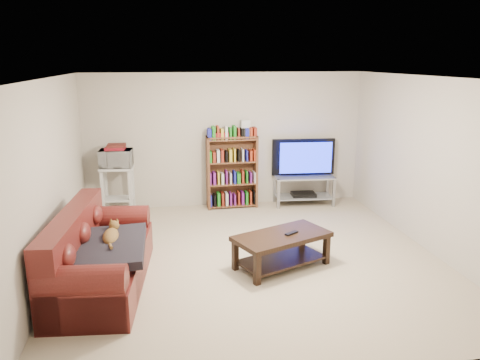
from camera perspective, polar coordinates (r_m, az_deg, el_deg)
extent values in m
plane|color=beige|center=(6.43, 1.50, -9.51)|extent=(5.00, 5.00, 0.00)
plane|color=white|center=(5.88, 1.65, 12.38)|extent=(5.00, 5.00, 0.00)
plane|color=beige|center=(8.46, -1.72, 4.87)|extent=(5.00, 0.00, 5.00)
plane|color=beige|center=(3.74, 9.09, -8.01)|extent=(5.00, 0.00, 5.00)
plane|color=beige|center=(6.09, -22.19, -0.06)|extent=(0.00, 5.00, 5.00)
plane|color=beige|center=(6.97, 22.19, 1.68)|extent=(0.00, 5.00, 5.00)
cube|color=#5B1A17|center=(5.87, -16.28, -10.39)|extent=(1.12, 2.21, 0.41)
cube|color=#5B1A17|center=(5.85, -19.66, -7.98)|extent=(0.46, 2.15, 0.89)
cube|color=#5B1A17|center=(5.02, -18.53, -14.28)|extent=(0.89, 0.32, 0.53)
cube|color=#5B1A17|center=(6.71, -14.70, -6.54)|extent=(0.89, 0.32, 0.53)
cube|color=black|center=(5.59, -15.81, -7.93)|extent=(0.84, 1.08, 0.19)
cube|color=black|center=(6.06, 5.13, -6.87)|extent=(1.37, 1.04, 0.06)
cube|color=black|center=(6.18, 5.06, -9.60)|extent=(1.23, 0.94, 0.03)
cube|color=black|center=(5.66, 2.11, -10.88)|extent=(0.09, 0.09, 0.39)
cube|color=black|center=(6.31, 10.49, -8.37)|extent=(0.09, 0.09, 0.39)
cube|color=black|center=(6.03, -0.59, -9.19)|extent=(0.09, 0.09, 0.39)
cube|color=black|center=(6.64, 7.58, -7.03)|extent=(0.09, 0.09, 0.39)
cube|color=black|center=(6.07, 6.30, -6.45)|extent=(0.20, 0.15, 0.02)
cube|color=#999EA3|center=(8.66, 7.81, 0.40)|extent=(1.11, 0.56, 0.03)
cube|color=#999EA3|center=(8.75, 7.73, -1.98)|extent=(1.06, 0.53, 0.02)
cube|color=gray|center=(8.42, 4.71, -1.72)|extent=(0.05, 0.05, 0.54)
cube|color=gray|center=(8.66, 11.37, -1.50)|extent=(0.05, 0.05, 0.54)
cube|color=gray|center=(8.82, 4.21, -0.95)|extent=(0.05, 0.05, 0.54)
cube|color=gray|center=(9.05, 10.59, -0.76)|extent=(0.05, 0.05, 0.54)
imported|color=black|center=(8.58, 7.90, 2.67)|extent=(1.17, 0.23, 0.67)
cube|color=black|center=(8.74, 7.74, -1.73)|extent=(0.45, 0.33, 0.06)
cube|color=brown|center=(8.33, -3.92, 0.85)|extent=(0.04, 0.28, 1.31)
cube|color=brown|center=(8.47, 1.90, 1.11)|extent=(0.04, 0.28, 1.31)
cube|color=brown|center=(8.26, -1.00, 5.29)|extent=(0.91, 0.30, 0.03)
cube|color=maroon|center=(8.22, -2.39, 5.59)|extent=(0.26, 0.21, 0.07)
cube|color=silver|center=(8.15, -14.80, 1.44)|extent=(0.57, 0.43, 0.04)
cube|color=silver|center=(8.29, -14.56, -2.21)|extent=(0.51, 0.39, 0.03)
cube|color=silver|center=(8.15, -16.37, -1.80)|extent=(0.05, 0.05, 0.82)
cube|color=silver|center=(8.07, -13.19, -1.75)|extent=(0.05, 0.05, 0.82)
cube|color=silver|center=(8.44, -15.98, -1.21)|extent=(0.05, 0.05, 0.82)
cube|color=silver|center=(8.37, -12.90, -1.15)|extent=(0.05, 0.05, 0.82)
imported|color=silver|center=(8.12, -14.88, 2.58)|extent=(0.56, 0.40, 0.29)
cube|color=maroon|center=(8.08, -14.96, 3.77)|extent=(0.33, 0.30, 0.05)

